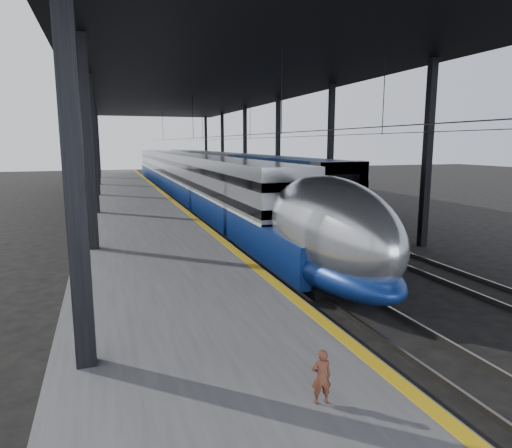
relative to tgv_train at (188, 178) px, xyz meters
name	(u,v)px	position (x,y,z in m)	size (l,w,h in m)	color
ground	(279,298)	(-2.00, -28.03, -1.92)	(160.00, 160.00, 0.00)	black
platform	(132,208)	(-5.50, -8.03, -1.42)	(6.00, 80.00, 1.00)	#4C4C4F
yellow_strip	(171,199)	(-2.70, -8.03, -0.92)	(0.30, 80.00, 0.01)	gold
rails	(239,209)	(2.50, -8.03, -1.84)	(6.52, 80.00, 0.16)	slate
canopy	(204,86)	(-0.10, -8.03, 7.19)	(18.00, 75.00, 9.47)	black
tgv_train	(188,178)	(0.00, 0.00, 0.00)	(2.87, 65.20, 4.11)	#AEB1B5
second_train	(221,171)	(5.00, 7.57, 0.16)	(2.98, 56.05, 4.10)	navy
child	(321,377)	(-4.25, -35.58, -0.47)	(0.33, 0.22, 0.90)	#53281B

